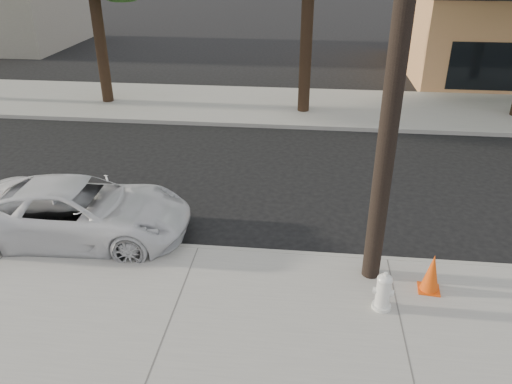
# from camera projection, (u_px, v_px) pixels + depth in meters

# --- Properties ---
(ground) EXTENTS (120.00, 120.00, 0.00)m
(ground) POSITION_uv_depth(u_px,v_px,m) (216.00, 206.00, 12.70)
(ground) COLOR black
(ground) RESTS_ON ground
(near_sidewalk) EXTENTS (90.00, 4.40, 0.15)m
(near_sidewalk) POSITION_uv_depth(u_px,v_px,m) (172.00, 318.00, 8.86)
(near_sidewalk) COLOR gray
(near_sidewalk) RESTS_ON ground
(far_sidewalk) EXTENTS (90.00, 5.00, 0.15)m
(far_sidewalk) POSITION_uv_depth(u_px,v_px,m) (254.00, 105.00, 20.20)
(far_sidewalk) COLOR gray
(far_sidewalk) RESTS_ON ground
(curb_near) EXTENTS (90.00, 0.12, 0.16)m
(curb_near) POSITION_uv_depth(u_px,v_px,m) (199.00, 249.00, 10.81)
(curb_near) COLOR #9E9B93
(curb_near) RESTS_ON ground
(utility_pole) EXTENTS (1.40, 0.34, 9.00)m
(utility_pole) POSITION_uv_depth(u_px,v_px,m) (400.00, 38.00, 7.83)
(utility_pole) COLOR black
(utility_pole) RESTS_ON near_sidewalk
(police_cruiser) EXTENTS (5.03, 2.50, 1.37)m
(police_cruiser) POSITION_uv_depth(u_px,v_px,m) (79.00, 211.00, 11.07)
(police_cruiser) COLOR silver
(police_cruiser) RESTS_ON ground
(fire_hydrant) EXTENTS (0.38, 0.35, 0.72)m
(fire_hydrant) POSITION_uv_depth(u_px,v_px,m) (383.00, 292.00, 8.83)
(fire_hydrant) COLOR silver
(fire_hydrant) RESTS_ON near_sidewalk
(traffic_cone) EXTENTS (0.44, 0.44, 0.78)m
(traffic_cone) POSITION_uv_depth(u_px,v_px,m) (432.00, 273.00, 9.28)
(traffic_cone) COLOR #E94B0C
(traffic_cone) RESTS_ON near_sidewalk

